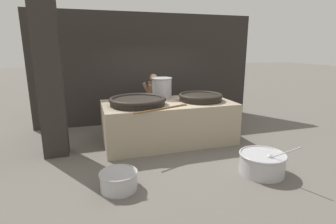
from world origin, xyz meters
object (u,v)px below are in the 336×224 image
object	(u,v)px
giant_wok_near	(138,101)
cook	(154,99)
prep_bowl_vegetables	(262,162)
stock_pot	(162,88)
prep_bowl_meat	(119,180)
giant_wok_far	(201,97)

from	to	relation	value
giant_wok_near	cook	distance (m)	1.52
prep_bowl_vegetables	stock_pot	bearing A→B (deg)	112.64
cook	prep_bowl_meat	size ratio (longest dim) A/B	2.47
stock_pot	prep_bowl_vegetables	distance (m)	3.25
stock_pot	prep_bowl_vegetables	world-z (taller)	stock_pot
stock_pot	giant_wok_near	bearing A→B (deg)	-140.18
giant_wok_near	stock_pot	distance (m)	1.04
giant_wok_near	stock_pot	xyz separation A→B (m)	(0.79, 0.66, 0.19)
prep_bowl_vegetables	prep_bowl_meat	bearing A→B (deg)	175.08
giant_wok_far	prep_bowl_vegetables	bearing A→B (deg)	-81.88
giant_wok_near	giant_wok_far	size ratio (longest dim) A/B	1.20
prep_bowl_vegetables	giant_wok_far	bearing A→B (deg)	98.12
giant_wok_far	prep_bowl_meat	size ratio (longest dim) A/B	1.72
stock_pot	cook	xyz separation A→B (m)	(-0.07, 0.66, -0.44)
prep_bowl_vegetables	cook	bearing A→B (deg)	109.64
giant_wok_near	giant_wok_far	bearing A→B (deg)	1.49
stock_pot	cook	distance (m)	0.80
giant_wok_far	prep_bowl_vegetables	distance (m)	2.41
cook	prep_bowl_vegetables	bearing A→B (deg)	101.32
giant_wok_near	prep_bowl_vegetables	size ratio (longest dim) A/B	1.22
prep_bowl_meat	stock_pot	bearing A→B (deg)	59.65
giant_wok_near	giant_wok_far	world-z (taller)	giant_wok_near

